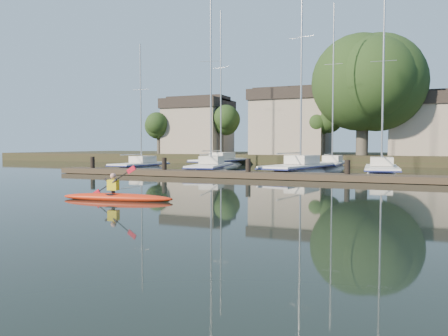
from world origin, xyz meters
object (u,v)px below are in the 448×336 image
at_px(sailboat_0, 140,172).
at_px(sailboat_3, 381,179).
at_px(sailboat_2, 299,177).
at_px(sailboat_5, 220,168).
at_px(sailboat_1, 210,175).
at_px(dock, 295,176).
at_px(sailboat_6, 331,171).
at_px(kayak, 116,196).

distance_m(sailboat_0, sailboat_3, 18.52).
height_order(sailboat_2, sailboat_5, sailboat_5).
height_order(sailboat_1, sailboat_5, sailboat_5).
bearing_deg(sailboat_2, sailboat_1, -160.90).
relative_size(dock, sailboat_6, 2.21).
bearing_deg(sailboat_3, sailboat_6, 117.28).
relative_size(sailboat_5, sailboat_6, 1.08).
bearing_deg(sailboat_1, dock, -38.72).
relative_size(kayak, sailboat_0, 0.39).
bearing_deg(sailboat_3, kayak, -119.44).
distance_m(dock, sailboat_2, 4.82).
relative_size(sailboat_1, sailboat_5, 0.86).
distance_m(sailboat_1, sailboat_6, 11.44).
xyz_separation_m(dock, sailboat_6, (0.25, 12.43, -0.38)).
distance_m(sailboat_0, sailboat_5, 9.75).
height_order(kayak, dock, kayak).
xyz_separation_m(kayak, sailboat_1, (-3.48, 16.23, -0.36)).
bearing_deg(kayak, sailboat_5, 95.61).
bearing_deg(kayak, sailboat_2, 70.84).
height_order(sailboat_0, sailboat_6, sailboat_6).
distance_m(kayak, dock, 12.95).
height_order(sailboat_0, sailboat_3, sailboat_3).
xyz_separation_m(kayak, sailboat_2, (2.99, 17.09, -0.38)).
distance_m(kayak, sailboat_0, 19.63).
distance_m(dock, sailboat_0, 14.61).
bearing_deg(sailboat_0, sailboat_1, -3.00).
distance_m(sailboat_1, sailboat_3, 12.01).
height_order(sailboat_3, sailboat_5, sailboat_5).
bearing_deg(sailboat_6, sailboat_3, -58.03).
bearing_deg(sailboat_6, sailboat_5, 174.36).
bearing_deg(sailboat_2, sailboat_6, 93.39).
height_order(dock, sailboat_1, sailboat_1).
xyz_separation_m(sailboat_2, sailboat_3, (5.47, 0.41, 0.01)).
height_order(kayak, sailboat_3, sailboat_3).
xyz_separation_m(sailboat_2, sailboat_6, (1.11, 7.71, 0.03)).
xyz_separation_m(kayak, sailboat_0, (-10.04, 16.86, -0.36)).
height_order(dock, sailboat_5, sailboat_5).
distance_m(sailboat_3, sailboat_6, 8.50).
bearing_deg(sailboat_1, sailboat_3, -4.81).
xyz_separation_m(sailboat_1, sailboat_5, (-3.44, 9.86, -0.01)).
relative_size(kayak, sailboat_6, 0.29).
distance_m(sailboat_3, sailboat_5, 17.62).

